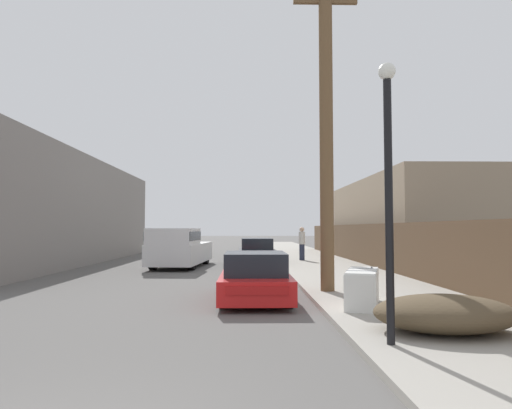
% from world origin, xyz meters
% --- Properties ---
extents(sidewalk_curb, '(4.20, 63.00, 0.12)m').
position_xyz_m(sidewalk_curb, '(5.30, 23.50, 0.06)').
color(sidewalk_curb, '#9E998E').
rests_on(sidewalk_curb, ground).
extents(discarded_fridge, '(1.17, 1.94, 0.81)m').
position_xyz_m(discarded_fridge, '(4.13, 6.81, 0.51)').
color(discarded_fridge, silver).
rests_on(discarded_fridge, sidewalk_curb).
extents(parked_sports_car_red, '(1.74, 4.08, 1.22)m').
position_xyz_m(parked_sports_car_red, '(1.80, 8.41, 0.55)').
color(parked_sports_car_red, red).
rests_on(parked_sports_car_red, ground).
extents(car_parked_mid, '(1.79, 4.49, 1.34)m').
position_xyz_m(car_parked_mid, '(2.10, 19.43, 0.62)').
color(car_parked_mid, black).
rests_on(car_parked_mid, ground).
extents(pickup_truck, '(2.50, 5.81, 1.82)m').
position_xyz_m(pickup_truck, '(-1.53, 18.07, 0.91)').
color(pickup_truck, silver).
rests_on(pickup_truck, ground).
extents(utility_pole, '(1.80, 0.38, 8.97)m').
position_xyz_m(utility_pole, '(3.79, 9.25, 4.68)').
color(utility_pole, brown).
rests_on(utility_pole, sidewalk_curb).
extents(street_lamp, '(0.26, 0.26, 4.19)m').
position_xyz_m(street_lamp, '(3.69, 3.51, 2.58)').
color(street_lamp, black).
rests_on(street_lamp, sidewalk_curb).
extents(brush_pile, '(2.33, 1.74, 0.60)m').
position_xyz_m(brush_pile, '(4.84, 4.31, 0.42)').
color(brush_pile, brown).
rests_on(brush_pile, sidewalk_curb).
extents(wooden_fence, '(0.08, 35.45, 1.91)m').
position_xyz_m(wooden_fence, '(7.25, 16.46, 1.07)').
color(wooden_fence, brown).
rests_on(wooden_fence, sidewalk_curb).
extents(building_left_block, '(7.00, 22.34, 5.42)m').
position_xyz_m(building_left_block, '(-9.63, 20.55, 2.71)').
color(building_left_block, gray).
rests_on(building_left_block, ground).
extents(building_right_house, '(6.00, 14.72, 4.53)m').
position_xyz_m(building_right_house, '(10.95, 22.27, 2.26)').
color(building_right_house, gray).
rests_on(building_right_house, ground).
extents(pedestrian, '(0.34, 0.34, 1.77)m').
position_xyz_m(pedestrian, '(4.58, 21.28, 1.04)').
color(pedestrian, '#282D42').
rests_on(pedestrian, sidewalk_curb).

